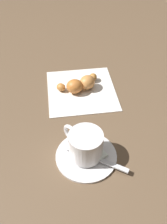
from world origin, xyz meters
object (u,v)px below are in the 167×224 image
(teaspoon, at_px, (83,153))
(sugar_packet, at_px, (95,147))
(croissant, at_px, (81,84))
(napkin, at_px, (81,90))
(saucer, at_px, (86,155))
(espresso_cup, at_px, (85,144))

(teaspoon, distance_m, sugar_packet, 0.03)
(croissant, bearing_deg, sugar_packet, -0.96)
(napkin, xyz_separation_m, croissant, (-0.00, -0.00, 0.02))
(saucer, bearing_deg, espresso_cup, -140.33)
(napkin, bearing_deg, saucer, -6.62)
(saucer, distance_m, napkin, 0.21)
(teaspoon, xyz_separation_m, napkin, (-0.20, 0.03, -0.01))
(napkin, bearing_deg, sugar_packet, -1.49)
(espresso_cup, distance_m, teaspoon, 0.03)
(saucer, xyz_separation_m, sugar_packet, (-0.01, 0.02, 0.01))
(saucer, bearing_deg, napkin, 173.38)
(espresso_cup, bearing_deg, napkin, 172.71)
(espresso_cup, height_order, croissant, espresso_cup)
(saucer, relative_size, espresso_cup, 1.45)
(espresso_cup, relative_size, croissant, 0.72)
(teaspoon, relative_size, sugar_packet, 1.99)
(teaspoon, distance_m, napkin, 0.21)
(espresso_cup, height_order, sugar_packet, espresso_cup)
(saucer, xyz_separation_m, teaspoon, (-0.00, -0.01, 0.01))
(sugar_packet, distance_m, croissant, 0.20)
(espresso_cup, bearing_deg, saucer, 39.67)
(croissant, bearing_deg, espresso_cup, -6.73)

